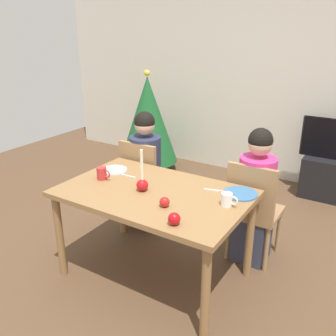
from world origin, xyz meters
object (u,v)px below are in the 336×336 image
chair_left (144,179)px  plate_right (240,194)px  plate_left (114,170)px  apple_near_candle (174,219)px  tv_stand (331,178)px  candle_centerpiece (142,183)px  mug_right (227,200)px  dining_table (154,201)px  christmas_tree (148,120)px  person_right_child (255,199)px  person_left_child (146,173)px  mug_left (102,173)px  chair_right (253,207)px  apple_by_left_plate (165,202)px

chair_left → plate_right: chair_left is taller
plate_left → apple_near_candle: apple_near_candle is taller
tv_stand → candle_centerpiece: size_ratio=1.98×
tv_stand → mug_right: size_ratio=5.29×
dining_table → christmas_tree: bearing=125.9°
plate_left → dining_table: bearing=-17.8°
person_right_child → plate_right: bearing=-90.9°
plate_right → mug_right: (-0.01, -0.22, 0.04)m
chair_left → mug_right: (1.09, -0.54, 0.28)m
person_left_child → apple_near_candle: 1.36m
plate_left → mug_right: (1.08, -0.10, 0.04)m
plate_right → mug_left: mug_left is taller
dining_table → mug_right: mug_right is taller
dining_table → chair_right: 0.85m
person_left_child → christmas_tree: 1.55m
chair_left → apple_near_candle: (0.91, -0.95, 0.28)m
chair_right → plate_left: 1.21m
person_right_child → dining_table: bearing=-131.9°
chair_left → tv_stand: size_ratio=1.41×
christmas_tree → chair_left: bearing=-56.7°
dining_table → plate_right: bearing=26.9°
person_right_child → christmas_tree: christmas_tree is taller
dining_table → person_right_child: size_ratio=1.19×
candle_centerpiece → apple_by_left_plate: 0.31m
chair_right → dining_table: bearing=-133.4°
chair_right → person_right_child: person_right_child is taller
chair_left → apple_by_left_plate: bearing=-46.7°
tv_stand → christmas_tree: 2.41m
christmas_tree → plate_left: (0.87, -1.75, 0.04)m
candle_centerpiece → mug_left: bearing=178.5°
mug_left → chair_right: bearing=31.0°
person_right_child → mug_left: bearing=-147.7°
plate_left → plate_right: same height
chair_left → plate_right: bearing=-16.2°
apple_by_left_plate → candle_centerpiece: bearing=154.8°
chair_right → tv_stand: bearing=77.8°
christmas_tree → plate_right: bearing=-39.8°
tv_stand → mug_left: size_ratio=5.08×
mug_right → dining_table: bearing=-173.1°
dining_table → candle_centerpiece: candle_centerpiece is taller
chair_right → apple_by_left_plate: bearing=-115.5°
person_left_child → plate_left: (0.01, -0.47, 0.19)m
tv_stand → mug_left: 2.78m
mug_left → chair_left: bearing=94.4°
tv_stand → apple_by_left_plate: 2.64m
plate_left → tv_stand: bearing=55.6°
mug_left → mug_right: bearing=5.3°
dining_table → candle_centerpiece: size_ratio=4.33×
candle_centerpiece → apple_by_left_plate: size_ratio=4.55×
plate_right → apple_by_left_plate: bearing=-128.6°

